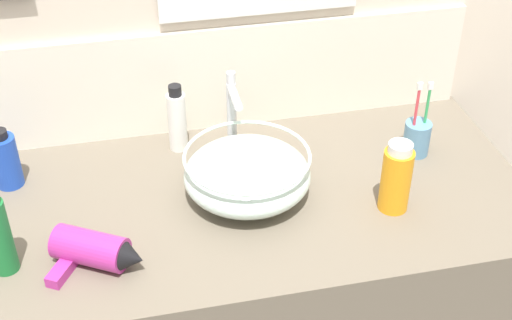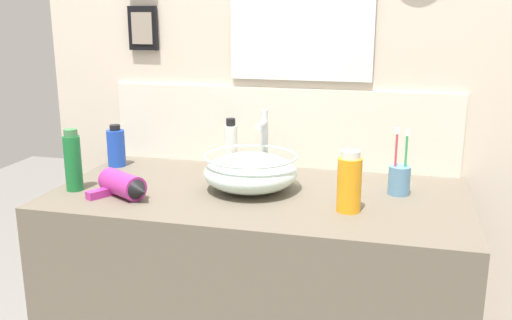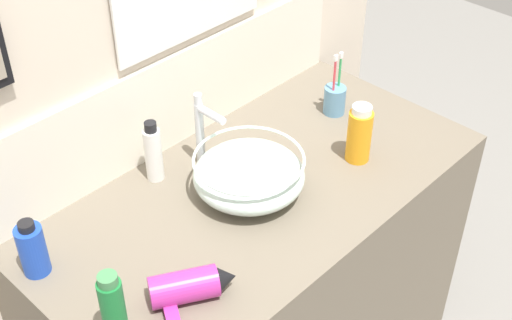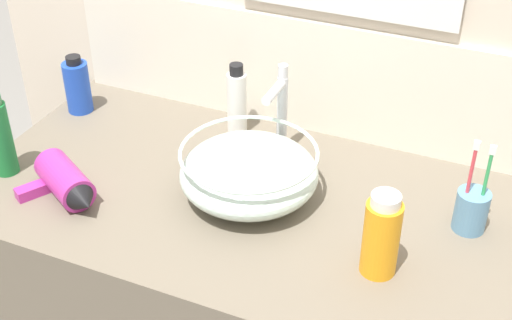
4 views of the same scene
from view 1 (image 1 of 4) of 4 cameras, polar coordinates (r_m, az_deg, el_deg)
name	(u,v)px [view 1 (image 1 of 4)]	position (r m, az deg, el deg)	size (l,w,h in m)	color
vanity_counter	(259,315)	(1.94, 0.24, -12.32)	(1.26, 0.64, 0.82)	#6B6051
glass_bowl_sink	(247,174)	(1.62, -0.71, -1.10)	(0.29, 0.29, 0.11)	silver
faucet	(232,110)	(1.72, -1.90, 4.04)	(0.02, 0.11, 0.22)	silver
hair_drier	(96,251)	(1.49, -12.71, -7.12)	(0.21, 0.16, 0.07)	#B22D8C
toothbrush_cup	(417,137)	(1.81, 12.75, 1.81)	(0.07, 0.07, 0.20)	#598CB2
shampoo_bottle	(396,178)	(1.60, 11.15, -1.41)	(0.07, 0.07, 0.17)	orange
soap_dispenser	(5,160)	(1.75, -19.42, -0.01)	(0.06, 0.06, 0.15)	blue
spray_bottle	(177,120)	(1.77, -6.33, 3.22)	(0.05, 0.05, 0.18)	white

